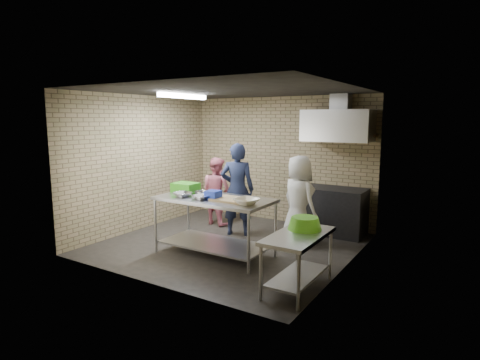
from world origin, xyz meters
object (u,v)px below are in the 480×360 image
green_crate (185,188)px  woman_white (299,200)px  side_counter (298,262)px  blue_tub (213,195)px  man_navy (237,189)px  green_basin (305,223)px  woman_pink (217,191)px  bottle_green (364,130)px  stove (334,211)px  prep_table (215,226)px  bottle_red (343,129)px

green_crate → woman_white: (1.65, 1.14, -0.24)m
green_crate → side_counter: bearing=-15.0°
side_counter → blue_tub: (-1.66, 0.43, 0.65)m
woman_white → man_navy: bearing=32.4°
man_navy → green_basin: bearing=120.2°
blue_tub → woman_white: woman_white is taller
woman_pink → woman_white: bearing=179.7°
green_basin → bottle_green: 2.98m
woman_pink → stove: bearing=-155.9°
prep_table → blue_tub: (0.05, -0.10, 0.55)m
prep_table → side_counter: size_ratio=1.59×
bottle_red → woman_pink: (-2.41, -0.85, -1.31)m
woman_white → bottle_red: bearing=-78.5°
green_basin → stove: bearing=99.8°
side_counter → green_basin: green_basin is taller
blue_tub → stove: bearing=62.4°
prep_table → woman_pink: size_ratio=1.34×
green_crate → blue_tub: 0.78m
bottle_red → woman_white: bearing=-107.1°
bottle_red → woman_white: 1.76m
blue_tub → side_counter: bearing=-14.5°
side_counter → bottle_green: bottle_green is taller
side_counter → green_basin: bearing=94.6°
prep_table → blue_tub: size_ratio=9.00×
man_navy → woman_white: (1.24, 0.08, -0.09)m
prep_table → woman_white: (0.95, 1.26, 0.32)m
woman_pink → woman_white: (2.04, -0.36, 0.08)m
green_basin → bottle_red: 3.01m
bottle_red → woman_pink: size_ratio=0.13×
green_crate → bottle_green: (2.41, 2.34, 0.97)m
bottle_red → stove: bearing=-101.8°
side_counter → green_crate: bearing=165.0°
woman_white → woman_pink: bearing=18.7°
stove → blue_tub: blue_tub is taller
bottle_green → bottle_red: bearing=180.0°
side_counter → prep_table: bearing=162.8°
green_crate → woman_white: size_ratio=0.27×
prep_table → man_navy: man_navy is taller
stove → green_crate: size_ratio=2.82×
stove → bottle_green: 1.65m
prep_table → green_crate: green_crate is taller
prep_table → bottle_green: bottle_green is taller
side_counter → bottle_green: bearing=90.0°
green_crate → woman_pink: woman_pink is taller
prep_table → green_basin: (1.69, -0.28, 0.36)m
side_counter → blue_tub: 1.84m
green_crate → blue_tub: (0.75, -0.22, -0.02)m
blue_tub → green_basin: (1.64, -0.18, -0.19)m
woman_white → stove: bearing=-79.7°
prep_table → stove: 2.56m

